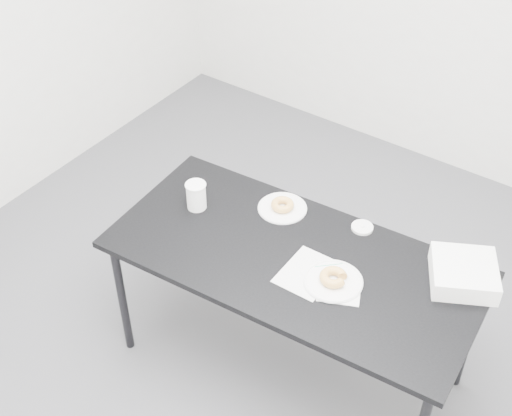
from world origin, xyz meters
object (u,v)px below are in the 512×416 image
Objects in this scene: plate_near at (333,281)px; pen at (329,266)px; plate_far at (282,208)px; scorecard at (308,273)px; donut_far at (282,205)px; coffee_cup at (196,196)px; bakery_box at (464,273)px; table at (293,266)px; donut_near at (333,277)px.

pen is at bearing 131.84° from plate_near.
scorecard is at bearing -42.33° from plate_far.
donut_far is 0.41m from coffee_cup.
bakery_box reaches higher than donut_far.
pen is at bearing -29.11° from donut_far.
table is 6.30× the size of bakery_box.
coffee_cup reaches higher than pen.
plate_far is 0.02m from donut_far.
donut_near is at bearing -32.44° from donut_far.
donut_far is (-0.38, 0.21, 0.02)m from pen.
table is at bearing 149.19° from pen.
coffee_cup is (-0.66, 0.07, 0.07)m from scorecard.
pen is at bearing -29.11° from plate_far.
donut_far is at bearing 155.15° from bakery_box.
bakery_box reaches higher than table.
plate_near is 0.55m from bakery_box.
donut_far is at bearing 33.01° from coffee_cup.
table is 0.73m from bakery_box.
plate_far is (-0.44, 0.28, -0.00)m from plate_near.
plate_near is at bearing -32.44° from plate_far.
plate_near is at bearing -171.74° from bakery_box.
coffee_cup is 1.25m from bakery_box.
table is 0.23m from plate_near.
plate_near is 2.32× the size of donut_far.
pen is 1.13× the size of donut_far.
table is at bearing 175.88° from bakery_box.
pen is 0.57m from bakery_box.
plate_far is (-0.22, 0.24, 0.06)m from table.
donut_near is (0.12, 0.01, 0.03)m from scorecard.
coffee_cup reaches higher than bakery_box.
coffee_cup is (-0.78, 0.06, 0.06)m from plate_near.
donut_far is (-0.44, 0.28, 0.02)m from plate_near.
plate_far is at bearing 155.15° from bakery_box.
table is 6.36× the size of scorecard.
plate_near is at bearing -91.64° from pen.
bakery_box is (0.51, 0.25, 0.04)m from pen.
pen is 0.53× the size of plate_far.
donut_near is (0.22, -0.03, 0.09)m from table.
donut_near is 0.52m from plate_far.
table is 13.70× the size of pen.
donut_near is at bearing 0.00° from plate_near.
coffee_cup is at bearing -146.99° from plate_far.
table is 0.13m from scorecard.
table is at bearing -2.44° from coffee_cup.
donut_near is at bearing -12.64° from table.
table is 0.58m from coffee_cup.
plate_far is at bearing 33.01° from coffee_cup.
donut_far is at bearing 147.56° from plate_near.
table is 0.17m from pen.
donut_near is 1.09× the size of donut_far.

